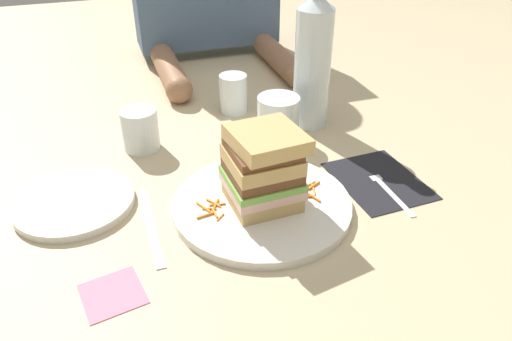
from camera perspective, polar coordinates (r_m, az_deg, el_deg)
ground_plane at (r=0.81m, az=0.80°, el=-3.88°), size 3.00×3.00×0.00m
main_plate at (r=0.79m, az=0.68°, el=-3.99°), size 0.29×0.29×0.01m
sandwich at (r=0.75m, az=0.75°, el=0.25°), size 0.12×0.12×0.13m
carrot_shred_0 at (r=0.76m, az=-5.92°, el=-5.21°), size 0.03×0.01×0.00m
carrot_shred_1 at (r=0.76m, az=-4.77°, el=-4.98°), size 0.01×0.02×0.00m
carrot_shred_2 at (r=0.76m, az=-4.16°, el=-5.43°), size 0.02×0.02×0.00m
carrot_shred_3 at (r=0.78m, az=-4.71°, el=-3.96°), size 0.02×0.03×0.00m
carrot_shred_4 at (r=0.77m, az=-5.44°, el=-4.45°), size 0.02×0.01×0.00m
carrot_shred_5 at (r=0.77m, az=-6.05°, el=-4.42°), size 0.02×0.03×0.00m
carrot_shred_6 at (r=0.78m, az=-4.41°, el=-4.16°), size 0.03×0.01×0.00m
carrot_shred_7 at (r=0.79m, az=-4.95°, el=-3.75°), size 0.02×0.03×0.00m
carrot_shred_8 at (r=0.81m, az=4.62°, el=-2.58°), size 0.02×0.03×0.00m
carrot_shred_9 at (r=0.80m, az=5.87°, el=-3.06°), size 0.03×0.01×0.00m
carrot_shred_10 at (r=0.83m, az=6.78°, el=-1.84°), size 0.03×0.02×0.00m
carrot_shred_11 at (r=0.82m, az=4.89°, el=-2.19°), size 0.02×0.00×0.00m
carrot_shred_12 at (r=0.82m, az=6.68°, el=-2.16°), size 0.01×0.03×0.00m
carrot_shred_13 at (r=0.80m, az=6.65°, el=-3.06°), size 0.01×0.03×0.00m
carrot_shred_14 at (r=0.80m, az=5.07°, el=-3.06°), size 0.03×0.02×0.00m
carrot_shred_15 at (r=0.83m, az=6.22°, el=-1.62°), size 0.03×0.01×0.00m
carrot_shred_16 at (r=0.82m, az=5.29°, el=-2.19°), size 0.01×0.03×0.00m
napkin_dark at (r=0.89m, az=14.00°, el=-1.09°), size 0.15×0.18×0.00m
fork at (r=0.87m, az=14.76°, el=-1.69°), size 0.02×0.17×0.00m
knife at (r=0.77m, az=-12.07°, el=-6.50°), size 0.02×0.20×0.00m
juice_glass at (r=0.98m, az=2.57°, el=5.74°), size 0.08×0.08×0.09m
water_bottle at (r=1.01m, az=6.60°, el=12.49°), size 0.07×0.07×0.31m
empty_tumbler_0 at (r=1.09m, az=-2.64°, el=8.90°), size 0.06×0.06×0.08m
empty_tumbler_1 at (r=0.97m, az=-13.28°, el=4.65°), size 0.07×0.07×0.08m
side_plate at (r=0.85m, az=-20.33°, el=-3.44°), size 0.19×0.19×0.01m
napkin_pink at (r=0.69m, az=-16.31°, el=-13.54°), size 0.09×0.09×0.00m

